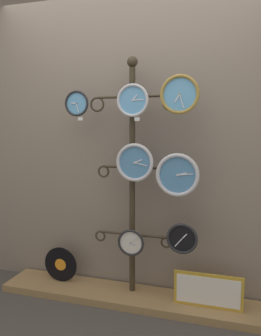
% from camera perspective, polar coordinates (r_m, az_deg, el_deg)
% --- Properties ---
extents(ground_plane, '(12.00, 12.00, 0.00)m').
position_cam_1_polar(ground_plane, '(2.61, -2.53, -25.57)').
color(ground_plane, '#47423D').
extents(shop_wall, '(4.40, 0.04, 2.80)m').
position_cam_1_polar(shop_wall, '(2.75, 1.27, 6.87)').
color(shop_wall, gray).
rests_on(shop_wall, ground_plane).
extents(low_shelf, '(2.20, 0.36, 0.06)m').
position_cam_1_polar(low_shelf, '(2.88, -0.06, -21.53)').
color(low_shelf, '#9E7A4C').
rests_on(low_shelf, ground_plane).
extents(display_stand, '(0.71, 0.34, 1.95)m').
position_cam_1_polar(display_stand, '(2.66, 0.31, -6.06)').
color(display_stand, '#382D1E').
rests_on(display_stand, ground_plane).
extents(clock_top_left, '(0.20, 0.04, 0.20)m').
position_cam_1_polar(clock_top_left, '(2.68, -9.31, 11.02)').
color(clock_top_left, '#60A8DB').
extents(clock_top_center, '(0.25, 0.04, 0.25)m').
position_cam_1_polar(clock_top_center, '(2.51, 0.40, 11.70)').
color(clock_top_center, '#60A8DB').
extents(clock_top_right, '(0.28, 0.04, 0.28)m').
position_cam_1_polar(clock_top_right, '(2.42, 8.57, 12.57)').
color(clock_top_right, '#60A8DB').
extents(clock_middle_center, '(0.30, 0.04, 0.30)m').
position_cam_1_polar(clock_middle_center, '(2.51, 0.75, 0.96)').
color(clock_middle_center, '#4C84B2').
extents(clock_middle_right, '(0.32, 0.04, 0.32)m').
position_cam_1_polar(clock_middle_right, '(2.43, 8.18, -1.21)').
color(clock_middle_right, '#4C84B2').
extents(clock_bottom_center, '(0.22, 0.04, 0.22)m').
position_cam_1_polar(clock_bottom_center, '(2.64, 0.09, -12.85)').
color(clock_bottom_center, silver).
extents(clock_bottom_right, '(0.24, 0.04, 0.24)m').
position_cam_1_polar(clock_bottom_right, '(2.54, 8.98, -12.02)').
color(clock_bottom_right, black).
extents(vinyl_record, '(0.31, 0.01, 0.31)m').
position_cam_1_polar(vinyl_record, '(3.06, -12.08, -16.11)').
color(vinyl_record, black).
rests_on(vinyl_record, low_shelf).
extents(picture_frame, '(0.51, 0.02, 0.26)m').
position_cam_1_polar(picture_frame, '(2.68, 13.34, -20.08)').
color(picture_frame, gold).
rests_on(picture_frame, low_shelf).
extents(price_tag_upper, '(0.04, 0.00, 0.03)m').
position_cam_1_polar(price_tag_upper, '(2.66, -8.74, 8.50)').
color(price_tag_upper, white).
extents(price_tag_mid, '(0.04, 0.00, 0.03)m').
position_cam_1_polar(price_tag_mid, '(2.49, 1.14, 8.53)').
color(price_tag_mid, white).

